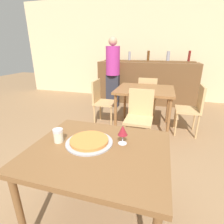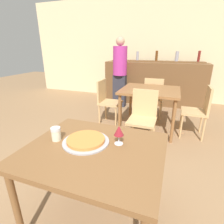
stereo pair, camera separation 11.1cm
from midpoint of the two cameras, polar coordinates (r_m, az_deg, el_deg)
name	(u,v)px [view 1 (the left image)]	position (r m, az deg, el deg)	size (l,w,h in m)	color
ground_plane	(101,217)	(1.87, -5.70, -30.93)	(16.00, 16.00, 0.00)	#93704C
wall_back	(150,50)	(5.34, 11.65, 19.34)	(8.00, 0.05, 2.80)	beige
dining_table_near	(99,157)	(1.43, -6.64, -14.35)	(1.06, 0.90, 0.73)	brown
dining_table_far	(145,93)	(3.20, 9.65, 6.02)	(1.00, 0.89, 0.77)	brown
bar_counter	(146,83)	(4.92, 10.41, 9.37)	(2.60, 0.56, 1.10)	brown
bar_back_shelf	(147,60)	(4.99, 10.73, 16.49)	(2.39, 0.24, 0.29)	brown
chair_far_side_front	(140,114)	(2.67, 7.81, -0.76)	(0.40, 0.40, 0.87)	tan
chair_far_side_back	(147,94)	(3.83, 10.63, 5.64)	(0.40, 0.40, 0.87)	tan
chair_far_side_left	(101,99)	(3.43, -4.41, 4.19)	(0.40, 0.40, 0.87)	tan
chair_far_side_right	(193,107)	(3.26, 24.03, 1.59)	(0.40, 0.40, 0.87)	tan
pizza_tray	(89,141)	(1.46, -9.62, -9.46)	(0.38, 0.38, 0.04)	#A3A3A8
cheese_shaker	(58,135)	(1.52, -19.15, -7.26)	(0.08, 0.08, 0.11)	beige
person_standing	(113,70)	(4.45, -0.46, 13.43)	(0.34, 0.34, 1.70)	#2D2D38
wine_glass	(123,131)	(1.39, 1.24, -6.22)	(0.08, 0.08, 0.16)	silver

